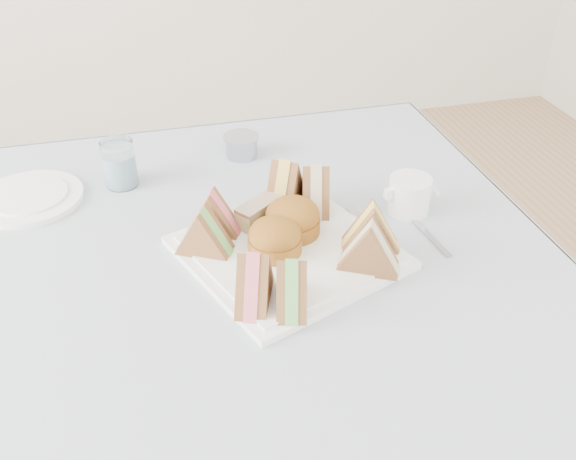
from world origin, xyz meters
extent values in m
cube|color=brown|center=(0.00, 0.00, 0.37)|extent=(0.90, 0.90, 0.74)
cube|color=silver|center=(0.00, 0.00, 0.74)|extent=(1.02, 1.02, 0.01)
cube|color=white|center=(0.07, -0.01, 0.75)|extent=(0.39, 0.39, 0.01)
cylinder|color=brown|center=(0.05, -0.01, 0.79)|extent=(0.10, 0.10, 0.06)
cylinder|color=brown|center=(0.09, 0.03, 0.79)|extent=(0.13, 0.13, 0.06)
cube|color=tan|center=(0.05, 0.08, 0.78)|extent=(0.09, 0.08, 0.04)
cylinder|color=white|center=(-0.34, 0.27, 0.75)|extent=(0.23, 0.23, 0.01)
cylinder|color=white|center=(-0.17, 0.29, 0.79)|extent=(0.07, 0.07, 0.09)
cylinder|color=#A7A8BC|center=(0.07, 0.35, 0.77)|extent=(0.08, 0.08, 0.04)
cube|color=#A7A8BC|center=(0.24, 0.00, 0.75)|extent=(0.06, 0.20, 0.00)
cube|color=#A7A8BC|center=(0.31, 0.01, 0.75)|extent=(0.03, 0.17, 0.00)
cylinder|color=white|center=(0.31, 0.07, 0.78)|extent=(0.09, 0.09, 0.07)
camera|label=1|loc=(-0.14, -0.81, 1.37)|focal=40.00mm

